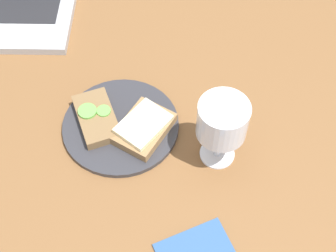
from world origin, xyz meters
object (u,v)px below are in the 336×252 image
(sandwich_with_cucumber, at_px, (96,117))
(sandwich_with_cheese, at_px, (144,127))
(wine_glass, at_px, (222,122))
(plate, at_px, (121,128))

(sandwich_with_cucumber, distance_m, sandwich_with_cheese, 0.09)
(sandwich_with_cucumber, height_order, wine_glass, wine_glass)
(plate, bearing_deg, sandwich_with_cucumber, 165.37)
(sandwich_with_cheese, bearing_deg, sandwich_with_cucumber, 165.52)
(plate, relative_size, sandwich_with_cheese, 1.62)
(sandwich_with_cucumber, distance_m, wine_glass, 0.24)
(sandwich_with_cheese, bearing_deg, plate, 165.66)
(plate, xyz_separation_m, sandwich_with_cheese, (0.04, -0.01, 0.02))
(plate, distance_m, sandwich_with_cucumber, 0.05)
(plate, relative_size, wine_glass, 1.54)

